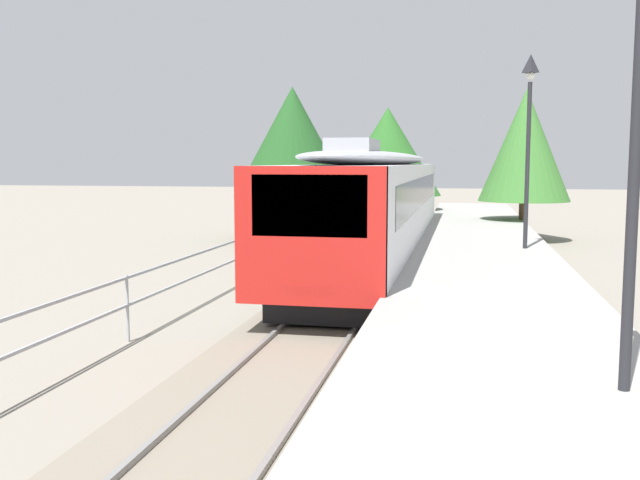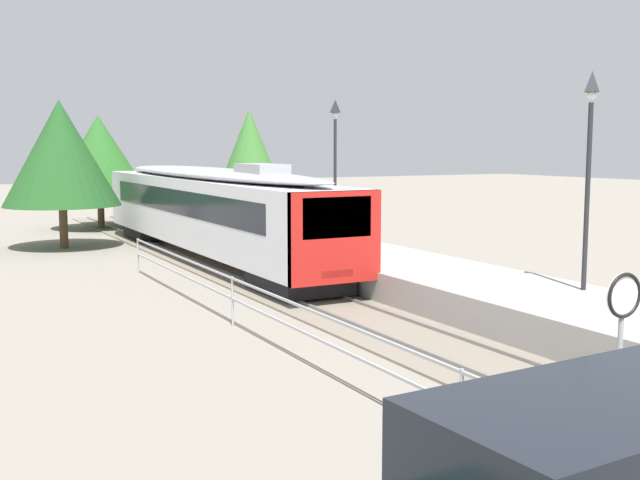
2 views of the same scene
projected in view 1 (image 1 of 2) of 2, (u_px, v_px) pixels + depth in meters
name	position (u px, v px, depth m)	size (l,w,h in m)	color
ground_plane	(166.00, 330.00, 13.97)	(160.00, 160.00, 0.00)	gray
track_rails	(314.00, 336.00, 13.36)	(3.20, 60.00, 0.14)	slate
commuter_train	(377.00, 199.00, 22.52)	(2.82, 20.37, 3.74)	silver
station_platform	(491.00, 322.00, 12.67)	(3.90, 60.00, 0.90)	#999691
platform_lamp_far_end	(529.00, 114.00, 19.45)	(0.34, 0.34, 5.35)	#232328
tree_behind_carpark	(525.00, 146.00, 29.43)	(3.78, 3.78, 6.35)	brown
tree_behind_station_far	(293.00, 142.00, 29.69)	(5.02, 5.02, 6.47)	brown
tree_distant_left	(388.00, 152.00, 36.32)	(5.52, 5.52, 6.13)	brown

